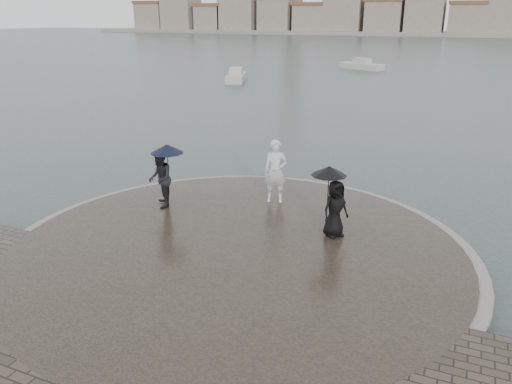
% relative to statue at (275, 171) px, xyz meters
% --- Properties ---
extents(ground, '(400.00, 400.00, 0.00)m').
position_rel_statue_xyz_m(ground, '(0.29, -7.04, -1.38)').
color(ground, '#2B3835').
rests_on(ground, ground).
extents(kerb_ring, '(12.50, 12.50, 0.32)m').
position_rel_statue_xyz_m(kerb_ring, '(0.29, -3.54, -1.22)').
color(kerb_ring, gray).
rests_on(kerb_ring, ground).
extents(quay_tip, '(11.90, 11.90, 0.36)m').
position_rel_statue_xyz_m(quay_tip, '(0.29, -3.54, -1.20)').
color(quay_tip, '#2D261E').
rests_on(quay_tip, ground).
extents(statue, '(0.86, 0.70, 2.05)m').
position_rel_statue_xyz_m(statue, '(0.00, 0.00, 0.00)').
color(statue, silver).
rests_on(statue, quay_tip).
extents(visitor_left, '(1.32, 1.19, 2.04)m').
position_rel_statue_xyz_m(visitor_left, '(-3.09, -1.87, 0.11)').
color(visitor_left, black).
rests_on(visitor_left, quay_tip).
extents(visitor_right, '(1.18, 1.06, 1.95)m').
position_rel_statue_xyz_m(visitor_right, '(2.41, -1.84, 0.07)').
color(visitor_right, black).
rests_on(visitor_right, quay_tip).
extents(far_skyline, '(260.00, 20.00, 37.00)m').
position_rel_statue_xyz_m(far_skyline, '(-6.00, 153.67, 4.23)').
color(far_skyline, gray).
rests_on(far_skyline, ground).
extents(boats, '(39.75, 24.45, 1.50)m').
position_rel_statue_xyz_m(boats, '(1.74, 34.01, -1.01)').
color(boats, '#B8B3A6').
rests_on(boats, ground).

